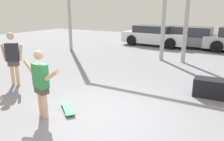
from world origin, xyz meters
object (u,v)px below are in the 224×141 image
parked_car_grey (192,38)px  bystander (13,56)px  parked_car_white (155,36)px  skateboarder (41,81)px  skateboard (68,108)px

parked_car_grey → bystander: 11.28m
parked_car_white → bystander: 10.34m
skateboarder → bystander: size_ratio=0.91×
skateboard → parked_car_white: bearing=136.9°
skateboarder → parked_car_grey: bearing=97.3°
parked_car_white → bystander: (-1.30, -10.26, 0.29)m
skateboard → parked_car_grey: parked_car_grey is taller
skateboard → bystander: size_ratio=0.45×
parked_car_white → bystander: bearing=-92.4°
parked_car_grey → bystander: size_ratio=2.65×
skateboard → bystander: bearing=-153.8°
skateboarder → skateboard: (0.26, 0.53, -0.81)m
parked_car_grey → skateboard: bearing=-92.6°
skateboard → parked_car_grey: bearing=124.4°
parked_car_white → parked_car_grey: bearing=13.9°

